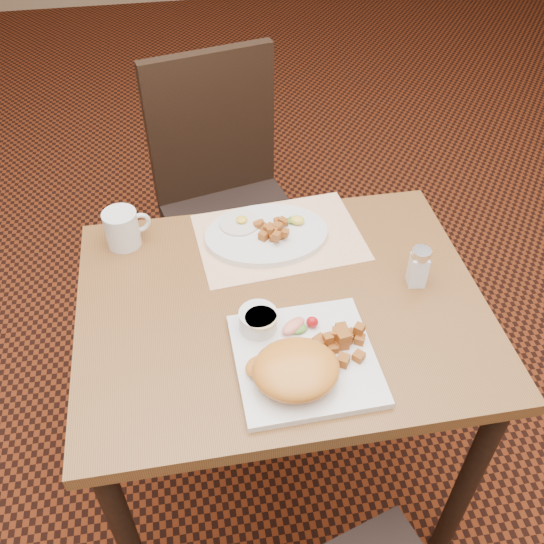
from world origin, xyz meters
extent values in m
plane|color=black|center=(0.00, 0.00, 0.00)|extent=(8.00, 8.00, 0.00)
cube|color=brown|center=(0.00, 0.00, 0.73)|extent=(0.90, 0.70, 0.03)
cylinder|color=black|center=(-0.40, -0.30, 0.36)|extent=(0.05, 0.05, 0.71)
cylinder|color=black|center=(0.40, -0.30, 0.36)|extent=(0.05, 0.05, 0.71)
cylinder|color=black|center=(-0.40, 0.30, 0.36)|extent=(0.05, 0.05, 0.71)
cylinder|color=black|center=(0.40, 0.30, 0.36)|extent=(0.05, 0.05, 0.71)
cube|color=black|center=(-0.03, 0.64, 0.45)|extent=(0.50, 0.50, 0.05)
cylinder|color=black|center=(0.10, 0.85, 0.21)|extent=(0.04, 0.04, 0.42)
cylinder|color=black|center=(0.19, 0.50, 0.21)|extent=(0.04, 0.04, 0.42)
cylinder|color=black|center=(-0.25, 0.77, 0.21)|extent=(0.04, 0.04, 0.42)
cylinder|color=black|center=(-0.16, 0.42, 0.21)|extent=(0.04, 0.04, 0.42)
cube|color=black|center=(-0.07, 0.83, 0.72)|extent=(0.42, 0.13, 0.50)
cube|color=white|center=(0.03, 0.22, 0.75)|extent=(0.42, 0.31, 0.00)
cube|color=silver|center=(0.02, -0.17, 0.76)|extent=(0.29, 0.29, 0.02)
ellipsoid|color=orange|center=(-0.01, -0.22, 0.80)|extent=(0.17, 0.15, 0.06)
ellipsoid|color=orange|center=(0.01, -0.24, 0.78)|extent=(0.07, 0.06, 0.02)
ellipsoid|color=orange|center=(-0.07, -0.19, 0.78)|extent=(0.07, 0.06, 0.02)
cylinder|color=silver|center=(-0.06, -0.07, 0.79)|extent=(0.08, 0.08, 0.04)
cylinder|color=beige|center=(-0.06, -0.09, 0.81)|extent=(0.07, 0.07, 0.01)
ellipsoid|color=#387223|center=(0.02, -0.10, 0.77)|extent=(0.04, 0.03, 0.01)
ellipsoid|color=red|center=(0.05, -0.09, 0.78)|extent=(0.03, 0.03, 0.03)
ellipsoid|color=#F28C72|center=(0.01, -0.09, 0.78)|extent=(0.07, 0.06, 0.02)
cylinder|color=white|center=(-0.06, 0.27, 0.77)|extent=(0.10, 0.10, 0.01)
ellipsoid|color=yellow|center=(-0.05, 0.27, 0.78)|extent=(0.03, 0.03, 0.01)
ellipsoid|color=#387223|center=(0.08, 0.25, 0.78)|extent=(0.04, 0.03, 0.01)
ellipsoid|color=yellow|center=(0.08, 0.25, 0.78)|extent=(0.05, 0.04, 0.02)
cube|color=white|center=(0.31, 0.01, 0.79)|extent=(0.04, 0.04, 0.08)
cylinder|color=silver|center=(0.31, 0.01, 0.84)|extent=(0.05, 0.05, 0.02)
cylinder|color=silver|center=(-0.34, 0.26, 0.80)|extent=(0.08, 0.08, 0.09)
torus|color=silver|center=(-0.30, 0.28, 0.80)|extent=(0.06, 0.03, 0.05)
cube|color=#A85A1B|center=(0.06, -0.18, 0.77)|extent=(0.02, 0.02, 0.02)
cube|color=#A85A1B|center=(0.07, -0.15, 0.79)|extent=(0.02, 0.02, 0.02)
cube|color=#A85A1B|center=(0.10, -0.15, 0.78)|extent=(0.03, 0.03, 0.02)
cube|color=#A85A1B|center=(0.10, -0.16, 0.77)|extent=(0.02, 0.02, 0.02)
cube|color=#A85A1B|center=(0.13, -0.14, 0.79)|extent=(0.03, 0.03, 0.02)
cube|color=#A85A1B|center=(0.05, -0.15, 0.78)|extent=(0.03, 0.04, 0.02)
cube|color=#A85A1B|center=(0.10, -0.14, 0.80)|extent=(0.02, 0.03, 0.02)
cube|color=#A85A1B|center=(0.10, -0.15, 0.78)|extent=(0.02, 0.03, 0.02)
cube|color=#A85A1B|center=(0.13, -0.15, 0.78)|extent=(0.03, 0.03, 0.02)
cube|color=#A85A1B|center=(0.12, -0.19, 0.77)|extent=(0.03, 0.03, 0.02)
cube|color=#A85A1B|center=(0.10, -0.14, 0.78)|extent=(0.03, 0.02, 0.02)
cube|color=#A85A1B|center=(0.09, -0.20, 0.78)|extent=(0.03, 0.03, 0.02)
cube|color=#A85A1B|center=(0.07, -0.16, 0.77)|extent=(0.02, 0.02, 0.02)
cube|color=#A85A1B|center=(0.10, -0.15, 0.80)|extent=(0.03, 0.03, 0.02)
cube|color=#A85A1B|center=(0.09, -0.16, 0.78)|extent=(0.03, 0.03, 0.02)
cube|color=#A85A1B|center=(0.09, -0.15, 0.79)|extent=(0.03, 0.03, 0.02)
cube|color=#A85A1B|center=(0.12, -0.13, 0.77)|extent=(0.03, 0.03, 0.02)
cube|color=#A85A1B|center=(0.04, 0.25, 0.78)|extent=(0.02, 0.02, 0.01)
cube|color=#A85A1B|center=(0.02, 0.21, 0.78)|extent=(0.02, 0.02, 0.02)
cube|color=#A85A1B|center=(-0.01, 0.25, 0.78)|extent=(0.02, 0.02, 0.01)
cube|color=#A85A1B|center=(0.02, 0.18, 0.79)|extent=(0.03, 0.03, 0.02)
cube|color=#A85A1B|center=(0.01, 0.20, 0.79)|extent=(0.02, 0.02, 0.02)
cube|color=#A85A1B|center=(0.05, 0.23, 0.79)|extent=(0.01, 0.02, 0.01)
cube|color=#A85A1B|center=(0.03, 0.20, 0.78)|extent=(0.02, 0.02, 0.02)
cube|color=#A85A1B|center=(0.03, 0.22, 0.79)|extent=(0.02, 0.02, 0.02)
cube|color=#A85A1B|center=(0.04, 0.19, 0.79)|extent=(0.02, 0.02, 0.02)
cube|color=#A85A1B|center=(0.02, 0.19, 0.78)|extent=(0.02, 0.02, 0.01)
cube|color=#A85A1B|center=(0.00, 0.22, 0.78)|extent=(0.02, 0.02, 0.01)
cube|color=#A85A1B|center=(0.04, 0.20, 0.78)|extent=(0.02, 0.02, 0.01)
cube|color=#A85A1B|center=(0.04, 0.23, 0.79)|extent=(0.02, 0.02, 0.02)
cube|color=#A85A1B|center=(0.03, 0.21, 0.79)|extent=(0.03, 0.03, 0.02)
cube|color=#A85A1B|center=(0.01, 0.19, 0.78)|extent=(0.02, 0.02, 0.02)
cube|color=#A85A1B|center=(0.03, 0.22, 0.78)|extent=(0.02, 0.02, 0.02)
cube|color=#A85A1B|center=(0.00, 0.21, 0.79)|extent=(0.02, 0.02, 0.02)
cube|color=#A85A1B|center=(0.02, 0.20, 0.79)|extent=(0.02, 0.02, 0.01)
cube|color=#A85A1B|center=(-0.01, 0.20, 0.78)|extent=(0.03, 0.03, 0.02)
cube|color=#A85A1B|center=(0.03, 0.21, 0.78)|extent=(0.02, 0.02, 0.02)
cube|color=#A85A1B|center=(0.01, 0.22, 0.79)|extent=(0.03, 0.03, 0.02)
cube|color=#A85A1B|center=(-0.02, 0.25, 0.78)|extent=(0.02, 0.02, 0.01)
camera|label=1|loc=(-0.18, -0.90, 1.73)|focal=40.00mm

